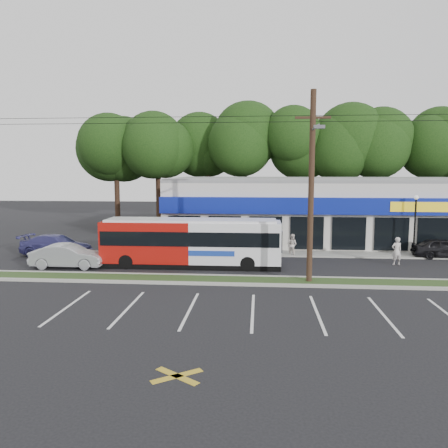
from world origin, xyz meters
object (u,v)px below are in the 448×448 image
Objects in this scene: pedestrian_b at (292,245)px; pedestrian_a at (397,251)px; car_silver at (68,256)px; metrobus at (191,241)px; utility_pole at (308,181)px; car_dark at (443,248)px; car_blue at (57,245)px; lamp_post at (415,218)px.

pedestrian_a is at bearing -171.66° from pedestrian_b.
car_silver is 20.48m from pedestrian_a.
car_silver is at bearing -4.00° from pedestrian_a.
metrobus is at bearing -84.71° from car_silver.
utility_pole is 12.56× the size of car_dark.
utility_pole is 8.49m from metrobus.
pedestrian_b reaches higher than car_blue.
metrobus is at bearing 61.49° from pedestrian_b.
pedestrian_b is at bearing -78.71° from car_blue.
metrobus reaches higher than pedestrian_a.
metrobus is 7.60m from car_silver.
metrobus reaches higher than car_dark.
utility_pole reaches higher than car_dark.
pedestrian_b is at bearing -177.95° from lamp_post.
lamp_post reaches higher than car_dark.
car_blue is 3.33× the size of pedestrian_b.
car_dark is 2.60× the size of pedestrian_b.
utility_pole is 9.18m from pedestrian_a.
pedestrian_a reaches higher than car_dark.
metrobus reaches higher than pedestrian_b.
car_dark is 0.78× the size of car_blue.
metrobus is 17.18m from car_dark.
metrobus is at bearing 151.82° from utility_pole.
metrobus is 2.77× the size of car_dark.
car_dark is at bearing 37.06° from utility_pole.
pedestrian_a is at bearing -86.48° from car_blue.
pedestrian_b is at bearing 91.47° from utility_pole.
car_silver is 4.23m from car_blue.
utility_pole is at bearing -102.61° from car_silver.
pedestrian_b is (16.34, 1.50, 0.03)m from car_blue.
metrobus is 6.23× the size of pedestrian_a.
utility_pole is 18.23m from car_blue.
utility_pole is 13.41m from car_dark.
pedestrian_b is (-0.19, 7.57, -4.65)m from utility_pole.
utility_pole is 11.76× the size of lamp_post.
pedestrian_b reaches higher than car_dark.
car_silver is 2.88× the size of pedestrian_b.
pedestrian_b is (13.97, 5.00, 0.04)m from car_silver.
metrobus is at bearing -163.84° from lamp_post.
car_blue is (-24.71, -1.80, -1.93)m from lamp_post.
car_dark is at bearing 13.12° from metrobus.
metrobus is (-14.84, -4.30, -1.10)m from lamp_post.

